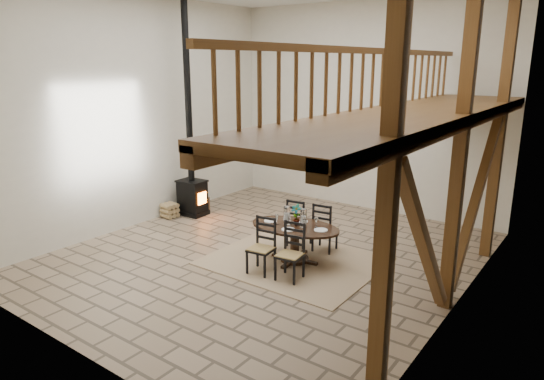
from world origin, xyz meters
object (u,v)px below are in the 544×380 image
Objects in this scene: wood_stove at (191,169)px; log_stack at (170,210)px; dining_table at (295,241)px; log_basket at (200,204)px.

log_stack is at bearing -121.65° from wood_stove.
wood_stove reaches higher than log_stack.
log_basket is (-3.67, 1.27, -0.24)m from dining_table.
dining_table reaches higher than log_stack.
log_basket is at bearing 77.85° from log_stack.
log_stack is (-0.18, -0.84, -0.00)m from log_basket.
dining_table is 3.89m from log_basket.
wood_stove is (-3.57, 0.93, 0.71)m from dining_table.
log_stack is (-3.85, 0.43, -0.24)m from dining_table.
wood_stove is at bearing 61.14° from log_stack.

